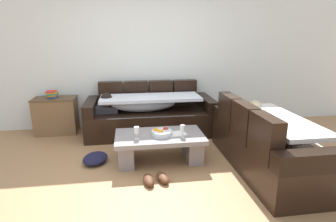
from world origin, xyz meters
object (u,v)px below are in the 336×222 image
(pair_of_shoes, at_px, (156,179))
(coffee_table, at_px, (160,144))
(fruit_bowl, at_px, (162,133))
(wine_glass_near_right, at_px, (182,129))
(open_magazine, at_px, (176,134))
(side_cabinet, at_px, (56,115))
(couch_near_window, at_px, (268,143))
(couch_along_wall, at_px, (149,115))
(wine_glass_near_left, at_px, (137,131))
(book_stack_on_cabinet, at_px, (52,94))
(crumpled_garment, at_px, (95,158))

(pair_of_shoes, bearing_deg, coffee_table, 78.56)
(fruit_bowl, distance_m, wine_glass_near_right, 0.29)
(open_magazine, xyz_separation_m, side_cabinet, (-1.91, 1.41, -0.06))
(couch_near_window, relative_size, coffee_table, 1.62)
(couch_near_window, distance_m, open_magazine, 1.22)
(couch_near_window, relative_size, fruit_bowl, 6.94)
(couch_along_wall, xyz_separation_m, wine_glass_near_left, (-0.25, -1.28, 0.16))
(coffee_table, xyz_separation_m, wine_glass_near_left, (-0.31, -0.12, 0.26))
(book_stack_on_cabinet, height_order, pair_of_shoes, book_stack_on_cabinet)
(open_magazine, bearing_deg, couch_near_window, -29.69)
(coffee_table, xyz_separation_m, open_magazine, (0.22, -0.02, 0.15))
(wine_glass_near_right, relative_size, open_magazine, 0.59)
(fruit_bowl, xyz_separation_m, pair_of_shoes, (-0.14, -0.54, -0.38))
(wine_glass_near_left, relative_size, pair_of_shoes, 0.49)
(wine_glass_near_left, xyz_separation_m, pair_of_shoes, (0.19, -0.47, -0.45))
(couch_near_window, bearing_deg, wine_glass_near_left, 80.05)
(wine_glass_near_left, height_order, crumpled_garment, wine_glass_near_left)
(open_magazine, bearing_deg, side_cabinet, 132.64)
(fruit_bowl, xyz_separation_m, open_magazine, (0.20, 0.02, -0.04))
(book_stack_on_cabinet, bearing_deg, coffee_table, -39.04)
(crumpled_garment, bearing_deg, wine_glass_near_right, -9.55)
(side_cabinet, relative_size, book_stack_on_cabinet, 3.51)
(coffee_table, xyz_separation_m, wine_glass_near_right, (0.29, -0.14, 0.26))
(couch_along_wall, height_order, wine_glass_near_right, couch_along_wall)
(couch_near_window, xyz_separation_m, side_cabinet, (-3.06, 1.80, -0.01))
(pair_of_shoes, bearing_deg, crumpled_garment, 140.08)
(couch_along_wall, xyz_separation_m, coffee_table, (0.06, -1.16, -0.09))
(couch_near_window, xyz_separation_m, pair_of_shoes, (-1.49, -0.17, -0.29))
(wine_glass_near_right, relative_size, side_cabinet, 0.23)
(open_magazine, distance_m, side_cabinet, 2.37)
(fruit_bowl, bearing_deg, book_stack_on_cabinet, 140.45)
(coffee_table, relative_size, side_cabinet, 1.67)
(pair_of_shoes, height_order, crumpled_garment, crumpled_garment)
(couch_along_wall, relative_size, side_cabinet, 3.06)
(side_cabinet, bearing_deg, pair_of_shoes, -51.50)
(side_cabinet, relative_size, crumpled_garment, 1.80)
(fruit_bowl, height_order, book_stack_on_cabinet, book_stack_on_cabinet)
(fruit_bowl, bearing_deg, side_cabinet, 140.04)
(crumpled_garment, bearing_deg, coffee_table, -3.67)
(couch_near_window, height_order, coffee_table, couch_near_window)
(crumpled_garment, bearing_deg, side_cabinet, 121.09)
(wine_glass_near_right, bearing_deg, crumpled_garment, 170.45)
(coffee_table, height_order, fruit_bowl, fruit_bowl)
(fruit_bowl, height_order, crumpled_garment, fruit_bowl)
(crumpled_garment, bearing_deg, open_magazine, -4.08)
(couch_near_window, relative_size, wine_glass_near_right, 11.70)
(couch_along_wall, xyz_separation_m, book_stack_on_cabinet, (-1.65, 0.23, 0.37))
(fruit_bowl, xyz_separation_m, side_cabinet, (-1.71, 1.43, -0.10))
(open_magazine, bearing_deg, pair_of_shoes, -132.01)
(wine_glass_near_right, xyz_separation_m, pair_of_shoes, (-0.41, -0.44, -0.45))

